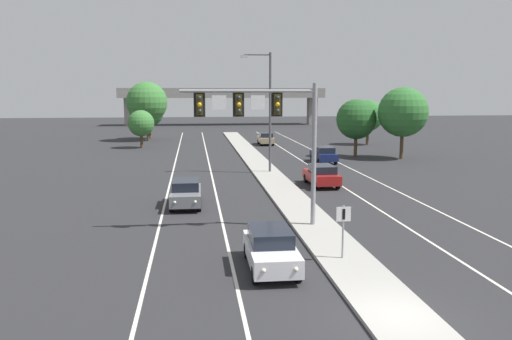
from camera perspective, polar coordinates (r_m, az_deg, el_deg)
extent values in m
plane|color=#28282B|center=(17.13, 15.38, -15.55)|extent=(260.00, 260.00, 0.00)
cube|color=#9E9B93|center=(33.70, 3.78, -3.14)|extent=(2.40, 110.00, 0.15)
cube|color=silver|center=(40.04, -4.71, -1.37)|extent=(0.14, 100.00, 0.01)
cube|color=silver|center=(41.46, 8.39, -1.09)|extent=(0.14, 100.00, 0.01)
cube|color=silver|center=(40.06, -9.43, -1.46)|extent=(0.14, 100.00, 0.01)
cube|color=silver|center=(42.45, 12.69, -0.99)|extent=(0.14, 100.00, 0.01)
cylinder|color=gray|center=(26.43, 6.38, 1.66)|extent=(0.24, 0.24, 7.20)
cylinder|color=gray|center=(25.68, -0.86, 8.67)|extent=(6.68, 0.16, 0.16)
cube|color=black|center=(25.91, 2.31, 7.22)|extent=(0.56, 0.06, 1.20)
cube|color=#38330F|center=(25.87, 2.32, 7.22)|extent=(0.32, 0.32, 1.00)
sphere|color=#282828|center=(25.70, 2.39, 7.92)|extent=(0.22, 0.22, 0.22)
sphere|color=#F2A819|center=(25.71, 2.38, 7.21)|extent=(0.22, 0.22, 0.22)
sphere|color=#282828|center=(25.72, 2.38, 6.50)|extent=(0.22, 0.22, 0.22)
cube|color=black|center=(25.68, -1.94, 7.21)|extent=(0.56, 0.06, 1.20)
cube|color=#38330F|center=(25.64, -1.93, 7.21)|extent=(0.32, 0.32, 1.00)
sphere|color=#282828|center=(25.46, -1.90, 7.92)|extent=(0.22, 0.22, 0.22)
sphere|color=#F2A819|center=(25.47, -1.90, 7.20)|extent=(0.22, 0.22, 0.22)
sphere|color=#282828|center=(25.48, -1.89, 6.48)|extent=(0.22, 0.22, 0.22)
cube|color=black|center=(25.58, -6.23, 7.16)|extent=(0.56, 0.06, 1.20)
cube|color=#38330F|center=(25.54, -6.23, 7.16)|extent=(0.32, 0.32, 1.00)
sphere|color=#282828|center=(25.37, -6.24, 7.87)|extent=(0.22, 0.22, 0.22)
sphere|color=#F2A819|center=(25.37, -6.23, 7.15)|extent=(0.22, 0.22, 0.22)
sphere|color=#282828|center=(25.38, -6.22, 6.43)|extent=(0.22, 0.22, 0.22)
cube|color=white|center=(25.72, 0.21, 7.44)|extent=(0.70, 0.04, 0.70)
cube|color=white|center=(25.55, -4.08, 7.41)|extent=(0.70, 0.04, 0.70)
cylinder|color=gray|center=(21.64, 9.53, -6.71)|extent=(0.08, 0.08, 2.20)
cube|color=white|center=(21.43, 9.60, -4.80)|extent=(0.60, 0.03, 0.60)
cube|color=black|center=(21.41, 9.62, -4.81)|extent=(0.12, 0.01, 0.44)
cylinder|color=#4C4C51|center=(44.02, 1.56, 6.29)|extent=(0.20, 0.20, 10.00)
cylinder|color=#4C4C51|center=(43.94, 0.14, 12.56)|extent=(2.20, 0.12, 0.12)
cube|color=#B7B7B2|center=(43.81, -1.33, 12.37)|extent=(0.56, 0.28, 0.20)
cube|color=silver|center=(20.63, 1.64, -9.04)|extent=(1.83, 4.41, 0.70)
cube|color=black|center=(20.66, 1.56, -7.19)|extent=(1.60, 2.39, 0.56)
sphere|color=#EAE5C6|center=(18.67, 4.39, -10.82)|extent=(0.18, 0.18, 0.18)
sphere|color=#EAE5C6|center=(18.50, 0.82, -10.99)|extent=(0.18, 0.18, 0.18)
cylinder|color=black|center=(19.47, 4.65, -11.24)|extent=(0.22, 0.64, 0.64)
cylinder|color=black|center=(19.24, -0.12, -11.46)|extent=(0.22, 0.64, 0.64)
cylinder|color=black|center=(22.27, 3.15, -8.65)|extent=(0.22, 0.64, 0.64)
cylinder|color=black|center=(22.07, -1.00, -8.81)|extent=(0.22, 0.64, 0.64)
cube|color=slate|center=(31.89, -7.71, -2.78)|extent=(1.85, 4.42, 0.70)
cube|color=black|center=(31.99, -7.72, -1.60)|extent=(1.61, 2.40, 0.56)
sphere|color=#EAE5C6|center=(29.73, -6.70, -3.50)|extent=(0.18, 0.18, 0.18)
sphere|color=#EAE5C6|center=(29.77, -8.92, -3.53)|extent=(0.18, 0.18, 0.18)
cylinder|color=black|center=(30.48, -6.26, -3.96)|extent=(0.23, 0.64, 0.64)
cylinder|color=black|center=(30.53, -9.27, -4.00)|extent=(0.23, 0.64, 0.64)
cylinder|color=black|center=(33.42, -6.26, -2.84)|extent=(0.23, 0.64, 0.64)
cylinder|color=black|center=(33.46, -9.00, -2.88)|extent=(0.23, 0.64, 0.64)
cube|color=maroon|center=(38.78, 7.19, -0.74)|extent=(1.93, 4.45, 0.70)
cube|color=black|center=(38.47, 7.30, 0.13)|extent=(1.65, 2.42, 0.56)
sphere|color=#EAE5C6|center=(40.70, 5.59, -0.20)|extent=(0.18, 0.18, 0.18)
sphere|color=#EAE5C6|center=(41.00, 7.15, -0.16)|extent=(0.18, 0.18, 0.18)
cylinder|color=black|center=(40.06, 5.50, -0.92)|extent=(0.24, 0.65, 0.64)
cylinder|color=black|center=(40.48, 7.70, -0.86)|extent=(0.24, 0.65, 0.64)
cylinder|color=black|center=(37.20, 6.62, -1.68)|extent=(0.24, 0.65, 0.64)
cylinder|color=black|center=(37.65, 8.97, -1.60)|extent=(0.24, 0.65, 0.64)
cube|color=#141E4C|center=(51.56, 7.43, 1.57)|extent=(1.85, 4.42, 0.70)
cube|color=black|center=(51.28, 7.51, 2.24)|extent=(1.61, 2.39, 0.56)
sphere|color=#EAE5C6|center=(53.51, 6.24, 1.90)|extent=(0.18, 0.18, 0.18)
sphere|color=#EAE5C6|center=(53.80, 7.43, 1.91)|extent=(0.18, 0.18, 0.18)
cylinder|color=black|center=(52.85, 6.17, 1.38)|extent=(0.23, 0.64, 0.64)
cylinder|color=black|center=(53.25, 7.85, 1.40)|extent=(0.23, 0.64, 0.64)
cylinder|color=black|center=(49.97, 6.98, 0.95)|extent=(0.23, 0.64, 0.64)
cylinder|color=black|center=(50.39, 8.74, 0.97)|extent=(0.23, 0.64, 0.64)
cube|color=tan|center=(68.38, 1.06, 3.36)|extent=(1.88, 4.43, 0.70)
cube|color=black|center=(68.11, 1.09, 3.87)|extent=(1.63, 2.40, 0.56)
sphere|color=#EAE5C6|center=(70.47, 0.39, 3.55)|extent=(0.18, 0.18, 0.18)
sphere|color=#EAE5C6|center=(70.60, 1.32, 3.56)|extent=(0.18, 0.18, 0.18)
cylinder|color=black|center=(69.81, 0.26, 3.18)|extent=(0.23, 0.64, 0.64)
cylinder|color=black|center=(70.00, 1.57, 3.19)|extent=(0.23, 0.64, 0.64)
cylinder|color=black|center=(66.84, 0.54, 2.94)|extent=(0.23, 0.64, 0.64)
cylinder|color=black|center=(67.04, 1.90, 2.95)|extent=(0.23, 0.64, 0.64)
cube|color=gray|center=(109.70, -3.71, 8.21)|extent=(42.40, 6.40, 1.10)
cube|color=gray|center=(106.70, -3.62, 8.74)|extent=(42.40, 0.36, 0.90)
cube|color=gray|center=(110.37, -13.75, 6.23)|extent=(1.80, 2.40, 5.65)
cube|color=gray|center=(112.49, 6.18, 6.47)|extent=(1.80, 2.40, 5.65)
cylinder|color=#4C3823|center=(69.82, 12.13, 3.63)|extent=(0.36, 0.36, 2.21)
sphere|color=#2D6B2D|center=(69.65, 12.21, 5.87)|extent=(4.04, 4.04, 4.04)
cylinder|color=#4C3823|center=(78.58, -11.59, 4.20)|extent=(0.36, 0.36, 2.25)
sphere|color=#2D6B2D|center=(78.42, -11.65, 6.22)|extent=(4.12, 4.12, 4.12)
cylinder|color=#4C3823|center=(75.17, -11.81, 4.34)|extent=(0.36, 0.36, 3.14)
sphere|color=#387533|center=(74.99, -11.90, 7.29)|extent=(5.74, 5.74, 5.74)
cylinder|color=#4C3823|center=(65.76, -12.46, 3.13)|extent=(0.36, 0.36, 1.77)
sphere|color=#387533|center=(65.60, -12.52, 5.03)|extent=(3.24, 3.24, 3.24)
cylinder|color=#4C3823|center=(56.57, 10.88, 2.60)|extent=(0.36, 0.36, 2.32)
sphere|color=#235623|center=(56.36, 10.96, 5.49)|extent=(4.24, 4.24, 4.24)
cylinder|color=#4C3823|center=(55.94, 15.70, 2.62)|extent=(0.36, 0.36, 2.80)
sphere|color=#2D6B2D|center=(55.70, 15.84, 6.14)|extent=(5.11, 5.11, 5.11)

